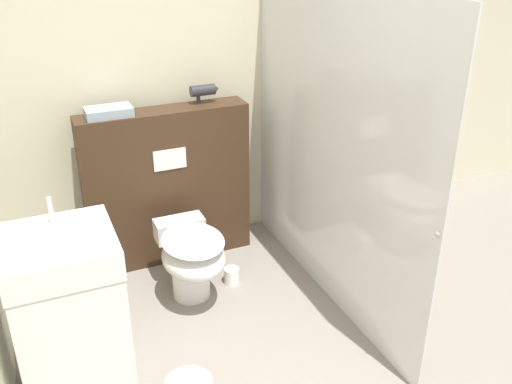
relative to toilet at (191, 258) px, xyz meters
The scene contains 8 objects.
wall_back 1.26m from the toilet, 74.51° to the left, with size 8.00×0.06×2.50m.
partition_panel 0.62m from the toilet, 87.70° to the left, with size 1.14×0.23×1.10m.
shower_glass 1.09m from the toilet, 16.32° to the right, with size 0.04×2.02×1.95m.
toilet is the anchor object (origin of this frame).
sink_vanity 0.97m from the toilet, 144.45° to the right, with size 0.51×0.51×1.07m.
hair_drier 1.12m from the toilet, 61.72° to the left, with size 0.20×0.07×0.13m.
folded_towel 1.06m from the toilet, 119.14° to the left, with size 0.29×0.18×0.06m.
spare_toilet_roll 0.39m from the toilet, 11.95° to the left, with size 0.10×0.10×0.11m.
Camera 1 is at (-1.06, -1.62, 2.23)m, focal length 40.00 mm.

